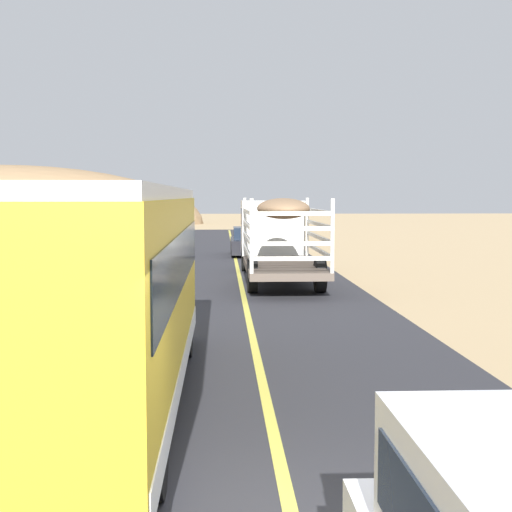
# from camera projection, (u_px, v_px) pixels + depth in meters

# --- Properties ---
(livestock_truck) EXTENTS (2.53, 9.70, 3.02)m
(livestock_truck) POSITION_uv_depth(u_px,v_px,m) (276.00, 231.00, 27.43)
(livestock_truck) COLOR silver
(livestock_truck) RESTS_ON road_surface
(bus) EXTENTS (2.54, 10.00, 3.21)m
(bus) POSITION_uv_depth(u_px,v_px,m) (95.00, 290.00, 10.43)
(bus) COLOR gold
(bus) RESTS_ON road_surface
(car_far) EXTENTS (1.80, 4.40, 1.46)m
(car_far) POSITION_uv_depth(u_px,v_px,m) (248.00, 242.00, 37.56)
(car_far) COLOR black
(car_far) RESTS_ON road_surface
(distant_hill) EXTENTS (44.74, 17.34, 13.11)m
(distant_hill) POSITION_uv_depth(u_px,v_px,m) (2.00, 224.00, 79.90)
(distant_hill) COLOR #8D6E4C
(distant_hill) RESTS_ON ground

